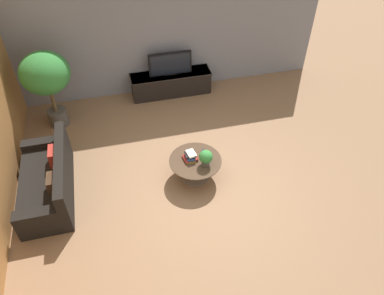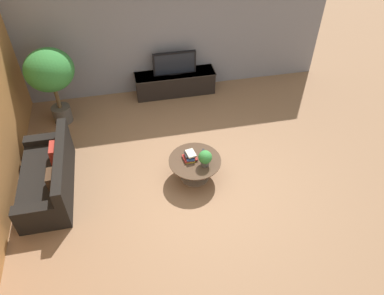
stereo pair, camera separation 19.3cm
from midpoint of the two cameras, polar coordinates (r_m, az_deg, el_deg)
name	(u,v)px [view 1 (the left image)]	position (r m, az deg, el deg)	size (l,w,h in m)	color
ground_plane	(197,183)	(6.91, -0.10, -5.46)	(24.00, 24.00, 0.00)	#8C6647
back_wall_stone	(160,29)	(8.61, -5.56, 17.56)	(7.40, 0.12, 3.00)	gray
media_console	(171,83)	(8.95, -3.85, 9.74)	(1.87, 0.50, 0.54)	black
television	(170,64)	(8.67, -4.01, 12.61)	(0.98, 0.13, 0.53)	black
coffee_table	(195,165)	(6.79, -0.31, -2.75)	(0.95, 0.95, 0.44)	#756656
couch_by_wall	(49,182)	(7.04, -21.73, -4.92)	(0.84, 1.89, 0.84)	black
potted_palm_tall	(46,76)	(8.02, -22.05, 10.03)	(0.97, 0.97, 1.70)	#514C47
potted_plant_tabletop	(206,157)	(6.50, 1.28, -1.53)	(0.24, 0.24, 0.31)	#514C47
book_stack	(190,156)	(6.68, -1.07, -1.31)	(0.26, 0.28, 0.15)	gold
remote_black	(202,152)	(6.84, 0.78, -0.65)	(0.04, 0.16, 0.02)	black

